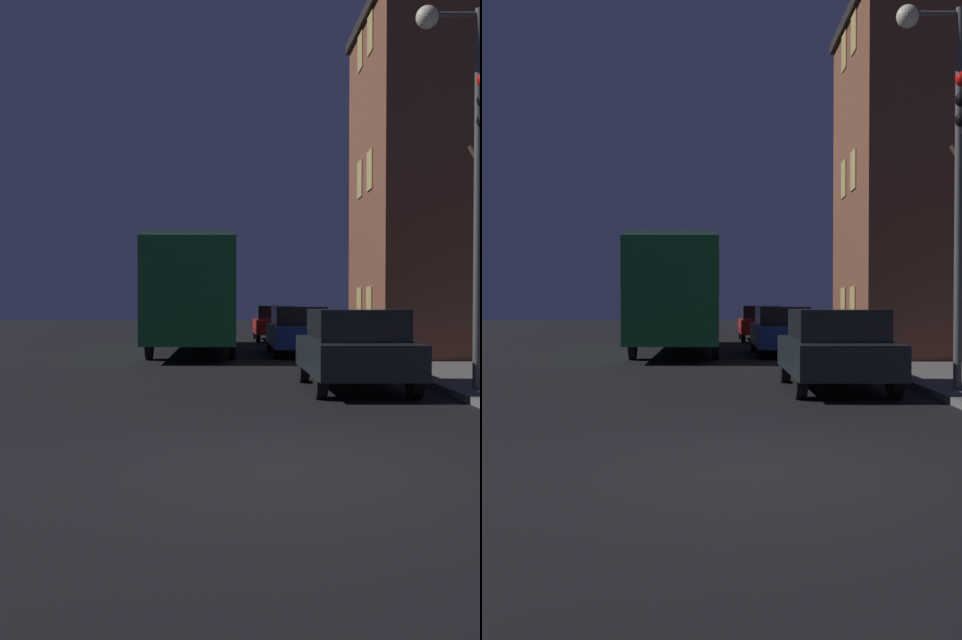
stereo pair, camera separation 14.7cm
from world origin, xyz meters
The scene contains 7 objects.
ground_plane centered at (0.00, 0.00, 0.00)m, with size 120.00×120.00×0.00m, color black.
brick_building centered at (5.54, 13.81, 5.10)m, with size 4.41×5.56×9.92m.
streetlamp centered at (3.44, 5.32, 4.43)m, with size 1.16×0.39×6.56m.
bus centered at (-1.59, 16.95, 2.08)m, with size 2.54×11.12×3.48m.
car_near_lane centered at (1.77, 6.21, 0.78)m, with size 1.77×3.87×1.49m.
car_mid_lane centered at (1.64, 15.16, 0.77)m, with size 1.70×4.49×1.50m.
car_far_lane centered at (1.54, 23.85, 0.77)m, with size 1.72×4.12×1.50m.
Camera 1 is at (-0.65, -6.87, 1.61)m, focal length 40.00 mm.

